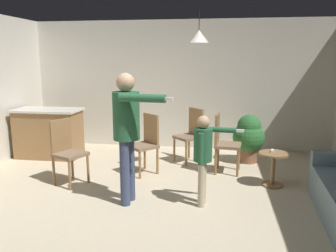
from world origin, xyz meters
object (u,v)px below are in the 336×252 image
object	(u,v)px
kitchen_counter	(49,133)
side_table_by_couch	(273,165)
person_child	(204,150)
dining_chair_centre_back	(191,133)
person_adult	(127,124)
dining_chair_spare	(224,141)
dining_chair_by_counter	(67,149)
potted_plant_corner	(249,136)
dining_chair_near_wall	(146,141)
spare_remote_on_table	(272,151)

from	to	relation	value
kitchen_counter	side_table_by_couch	distance (m)	4.24
person_child	dining_chair_centre_back	xyz separation A→B (m)	(-0.33, 1.94, -0.20)
person_adult	dining_chair_spare	bearing A→B (deg)	146.49
dining_chair_by_counter	potted_plant_corner	size ratio (longest dim) A/B	1.11
person_child	dining_chair_near_wall	world-z (taller)	person_child
person_adult	dining_chair_spare	size ratio (longest dim) A/B	1.73
potted_plant_corner	spare_remote_on_table	bearing A→B (deg)	-77.52
dining_chair_by_counter	spare_remote_on_table	distance (m)	3.13
side_table_by_couch	dining_chair_spare	distance (m)	0.94
person_adult	dining_chair_by_counter	xyz separation A→B (m)	(-1.13, 0.56, -0.53)
side_table_by_couch	spare_remote_on_table	size ratio (longest dim) A/B	4.00
kitchen_counter	person_child	bearing A→B (deg)	-30.58
dining_chair_centre_back	spare_remote_on_table	xyz separation A→B (m)	(1.32, -1.05, -0.01)
kitchen_counter	potted_plant_corner	size ratio (longest dim) A/B	1.40
side_table_by_couch	dining_chair_by_counter	bearing A→B (deg)	-173.37
side_table_by_couch	dining_chair_centre_back	size ratio (longest dim) A/B	0.52
spare_remote_on_table	person_child	bearing A→B (deg)	-137.93
dining_chair_centre_back	potted_plant_corner	bearing A→B (deg)	-128.31
person_adult	spare_remote_on_table	size ratio (longest dim) A/B	13.33
kitchen_counter	spare_remote_on_table	bearing A→B (deg)	-12.87
person_adult	person_child	xyz separation A→B (m)	(0.99, 0.07, -0.33)
spare_remote_on_table	dining_chair_spare	bearing A→B (deg)	145.35
dining_chair_by_counter	dining_chair_spare	xyz separation A→B (m)	(2.38, 0.90, 0.00)
dining_chair_centre_back	potted_plant_corner	world-z (taller)	dining_chair_centre_back
side_table_by_couch	dining_chair_spare	world-z (taller)	dining_chair_spare
person_adult	side_table_by_couch	bearing A→B (deg)	121.98
kitchen_counter	dining_chair_near_wall	xyz separation A→B (m)	(2.08, -0.66, 0.07)
person_adult	dining_chair_spare	distance (m)	2.00
person_child	potted_plant_corner	world-z (taller)	person_child
person_child	person_adult	bearing A→B (deg)	-78.67
side_table_by_couch	dining_chair_centre_back	distance (m)	1.74
side_table_by_couch	potted_plant_corner	distance (m)	1.24
kitchen_counter	potted_plant_corner	xyz separation A→B (m)	(3.84, 0.22, 0.02)
dining_chair_by_counter	dining_chair_near_wall	distance (m)	1.28
dining_chair_spare	person_adult	bearing A→B (deg)	-34.57
dining_chair_by_counter	spare_remote_on_table	bearing A→B (deg)	122.46
potted_plant_corner	spare_remote_on_table	world-z (taller)	potted_plant_corner
dining_chair_by_counter	kitchen_counter	bearing A→B (deg)	-118.40
side_table_by_couch	dining_chair_centre_back	world-z (taller)	dining_chair_centre_back
dining_chair_near_wall	spare_remote_on_table	world-z (taller)	dining_chair_near_wall
side_table_by_couch	spare_remote_on_table	world-z (taller)	spare_remote_on_table
kitchen_counter	person_adult	size ratio (longest dim) A/B	0.73
person_adult	dining_chair_centre_back	bearing A→B (deg)	168.97
person_adult	potted_plant_corner	distance (m)	2.80
spare_remote_on_table	potted_plant_corner	bearing A→B (deg)	102.48
kitchen_counter	potted_plant_corner	bearing A→B (deg)	3.31
kitchen_counter	dining_chair_by_counter	xyz separation A→B (m)	(0.99, -1.34, 0.07)
person_adult	dining_chair_by_counter	size ratio (longest dim) A/B	1.73
person_adult	potted_plant_corner	bearing A→B (deg)	148.09
side_table_by_couch	dining_chair_by_counter	world-z (taller)	dining_chair_by_counter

